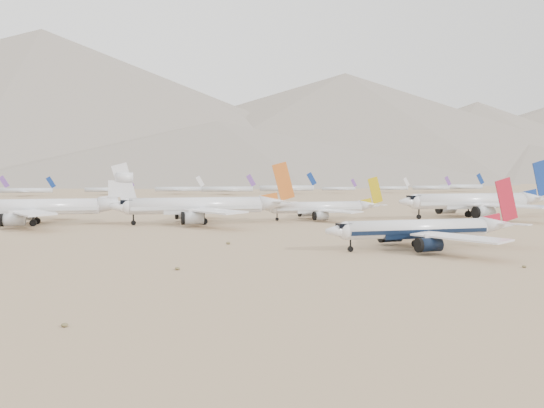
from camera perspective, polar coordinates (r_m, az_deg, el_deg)
The scene contains 9 objects.
ground at distance 113.07m, azimuth 12.05°, elevation -4.64°, with size 7000.00×7000.00×0.00m, color #9A7D59.
main_airliner at distance 113.25m, azimuth 16.15°, elevation -2.62°, with size 41.81×40.84×14.76m.
row2_navy_widebody at distance 203.72m, azimuth 21.18°, elevation 0.26°, with size 59.19×57.88×21.06m.
row2_gold_tail at distance 182.51m, azimuth 5.52°, elevation -0.39°, with size 41.76×40.84×14.87m.
row2_orange_tail at distance 167.98m, azimuth -7.26°, elevation -0.22°, with size 55.32×54.11×19.73m.
row2_white_trijet at distance 176.21m, azimuth -23.70°, elevation -0.28°, with size 54.55×53.31×19.33m.
distant_storage_row at distance 445.29m, azimuth -5.03°, elevation 1.64°, with size 561.27×67.40×16.27m.
mountain_range at distance 1760.50m, azimuth -11.40°, elevation 8.66°, with size 7354.00×3024.00×470.00m.
foothills at distance 1332.64m, azimuth 10.46°, elevation 5.20°, with size 4637.50×1395.00×155.00m.
Camera 1 is at (-51.64, -99.48, 14.91)m, focal length 35.00 mm.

